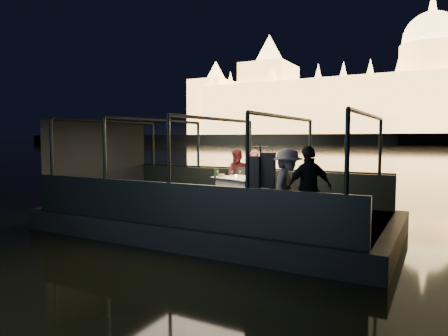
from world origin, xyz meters
The scene contains 29 objects.
river_water centered at (0.00, 80.00, 0.00)m, with size 500.00×500.00×0.00m, color black.
boat_hull centered at (0.00, 0.00, 0.00)m, with size 8.60×4.40×1.00m, color black.
boat_deck centered at (0.00, 0.00, 0.48)m, with size 8.00×4.00×0.04m, color black.
gunwale_port centered at (0.00, 2.00, 0.95)m, with size 8.00×0.08×0.90m, color black.
gunwale_starboard centered at (0.00, -2.00, 0.95)m, with size 8.00×0.08×0.90m, color black.
cabin_glass_port centered at (0.00, 2.00, 2.10)m, with size 8.00×0.02×1.40m, color #99B2B2, non-canonical shape.
cabin_glass_starboard centered at (0.00, -2.00, 2.10)m, with size 8.00×0.02×1.40m, color #99B2B2, non-canonical shape.
cabin_roof_glass centered at (0.00, 0.00, 2.80)m, with size 8.00×4.00×0.02m, color #99B2B2, non-canonical shape.
end_wall_fore centered at (-4.00, 0.00, 1.65)m, with size 0.02×4.00×2.30m, color black, non-canonical shape.
end_wall_aft centered at (4.00, 0.00, 1.65)m, with size 0.02×4.00×2.30m, color black, non-canonical shape.
canopy_ribs centered at (0.00, 0.00, 1.65)m, with size 8.00×4.00×2.30m, color black, non-canonical shape.
embankment centered at (0.00, 210.00, 1.00)m, with size 400.00×140.00×6.00m, color #423D33.
parliament_building centered at (0.00, 175.00, 29.00)m, with size 220.00×32.00×60.00m, color #F2D18C, non-canonical shape.
dining_table_central centered at (0.25, 0.97, 0.89)m, with size 1.45×1.05×0.77m, color silver.
chair_port_left centered at (-0.23, 1.49, 0.95)m, with size 0.46×0.46×0.99m, color black.
chair_port_right centered at (0.33, 1.42, 0.95)m, with size 0.46×0.46×0.99m, color black.
coat_stand centered at (1.75, -1.28, 1.40)m, with size 0.47×0.38×1.70m, color black, non-canonical shape.
person_woman_coral centered at (0.29, 1.69, 1.25)m, with size 0.54×0.36×1.50m, color #F15C57.
person_man_maroon centered at (-0.25, 1.69, 1.25)m, with size 0.71×0.55×1.48m, color #441315.
passenger_stripe centered at (2.27, -1.13, 1.35)m, with size 1.05×0.59×1.63m, color white.
passenger_dark centered at (2.72, -1.12, 1.35)m, with size 0.99×0.42×1.68m, color black.
wine_bottle centered at (-0.35, 0.55, 1.42)m, with size 0.07×0.07×0.31m, color #153A1E.
bread_basket centered at (-0.35, 0.91, 1.31)m, with size 0.18×0.18×0.07m, color olive.
amber_candle centered at (0.15, 0.81, 1.31)m, with size 0.06×0.06×0.08m, color #F9AA3E.
plate_near centered at (0.38, 0.63, 1.27)m, with size 0.22×0.22×0.01m, color silver.
plate_far centered at (-0.35, 1.04, 1.27)m, with size 0.25×0.25×0.02m, color white.
wine_glass_white centered at (-0.35, 0.69, 1.36)m, with size 0.07×0.07×0.19m, color silver, non-canonical shape.
wine_glass_red centered at (0.18, 0.97, 1.36)m, with size 0.06×0.06×0.17m, color white, non-canonical shape.
wine_glass_empty centered at (0.10, 0.64, 1.36)m, with size 0.06×0.06×0.19m, color silver, non-canonical shape.
Camera 1 is at (4.95, -8.68, 2.32)m, focal length 32.00 mm.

